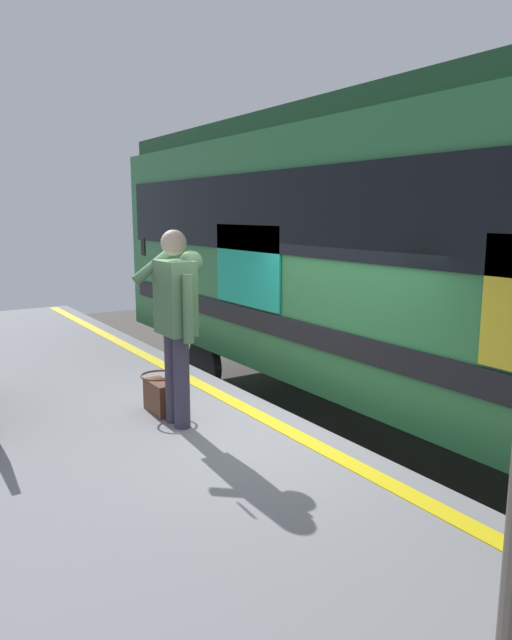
{
  "coord_description": "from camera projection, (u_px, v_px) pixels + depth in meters",
  "views": [
    {
      "loc": [
        -4.23,
        3.15,
        2.83
      ],
      "look_at": [
        0.16,
        0.3,
        1.87
      ],
      "focal_mm": 32.86,
      "sensor_mm": 36.0,
      "label": 1
    }
  ],
  "objects": [
    {
      "name": "ground_plane",
      "position": [
        291.0,
        508.0,
        5.68
      ],
      "size": [
        24.08,
        24.08,
        0.0
      ],
      "primitive_type": "plane",
      "color": "#4C4742"
    },
    {
      "name": "platform",
      "position": [
        100.0,
        516.0,
        4.6
      ],
      "size": [
        15.42,
        3.73,
        0.97
      ],
      "primitive_type": "cube",
      "color": "gray",
      "rests_on": "ground"
    },
    {
      "name": "safety_line",
      "position": [
        266.0,
        419.0,
        5.35
      ],
      "size": [
        15.11,
        0.16,
        0.01
      ],
      "primitive_type": "cube",
      "color": "yellow",
      "rests_on": "platform"
    },
    {
      "name": "track_rail_near",
      "position": [
        388.0,
        469.0,
        6.37
      ],
      "size": [
        20.04,
        0.08,
        0.16
      ],
      "primitive_type": "cube",
      "color": "slate",
      "rests_on": "ground"
    },
    {
      "name": "track_rail_far",
      "position": [
        472.0,
        441.0,
        7.14
      ],
      "size": [
        20.04,
        0.08,
        0.16
      ],
      "primitive_type": "cube",
      "color": "slate",
      "rests_on": "ground"
    },
    {
      "name": "train_carriage",
      "position": [
        467.0,
        250.0,
        6.08
      ],
      "size": [
        11.32,
        2.93,
        3.82
      ],
      "color": "#2D723F",
      "rests_on": "ground"
    },
    {
      "name": "passenger",
      "position": [
        176.0,
        312.0,
        5.05
      ],
      "size": [
        0.57,
        0.55,
        1.72
      ],
      "color": "#383347",
      "rests_on": "platform"
    },
    {
      "name": "handbag",
      "position": [
        160.0,
        395.0,
        5.5
      ],
      "size": [
        0.4,
        0.36,
        0.37
      ],
      "color": "#59331E",
      "rests_on": "platform"
    }
  ]
}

